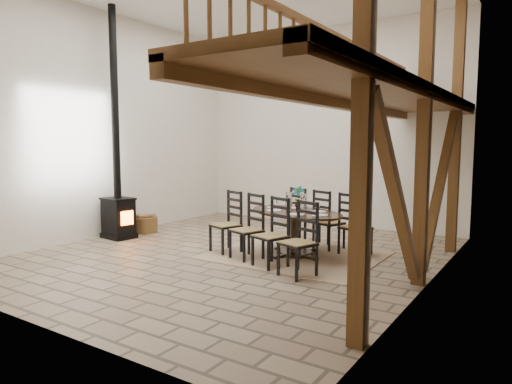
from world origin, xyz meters
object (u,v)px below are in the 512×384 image
Objects in this scene: dining_table at (292,234)px; wood_stove at (118,188)px; log_basket at (146,224)px; log_stack at (130,229)px.

wood_stove is (-4.02, -0.63, 0.69)m from dining_table.
dining_table is 5.08× the size of log_basket.
wood_stove is at bearing -152.22° from dining_table.
log_basket is 1.49× the size of log_stack.
dining_table is at bearing 15.66° from wood_stove.
log_basket is (0.03, 0.76, -0.92)m from wood_stove.
log_stack is (-4.22, -0.13, -0.32)m from dining_table.
log_basket reaches higher than log_stack.
dining_table is 4.24m from log_stack.
dining_table reaches higher than log_stack.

